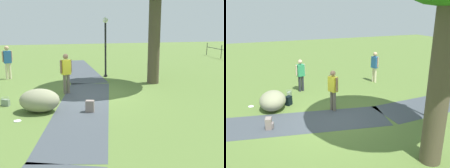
# 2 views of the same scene
# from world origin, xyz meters

# --- Properties ---
(ground_plane) EXTENTS (48.00, 48.00, 0.00)m
(ground_plane) POSITION_xyz_m (0.00, 0.00, 0.00)
(ground_plane) COLOR #546E32
(footpath_segment_near) EXTENTS (8.08, 2.20, 0.01)m
(footpath_segment_near) POSITION_xyz_m (-6.00, 0.14, 0.00)
(footpath_segment_near) COLOR #3D444B
(footpath_segment_near) RESTS_ON ground
(footpath_segment_mid) EXTENTS (8.20, 3.33, 0.01)m
(footpath_segment_mid) POSITION_xyz_m (1.92, -0.44, 0.00)
(footpath_segment_mid) COLOR #3D444B
(footpath_segment_mid) RESTS_ON ground
(lamp_post) EXTENTS (0.28, 0.28, 3.14)m
(lamp_post) POSITION_xyz_m (-3.51, 1.36, 1.96)
(lamp_post) COLOR black
(lamp_post) RESTS_ON ground
(lawn_boulder) EXTENTS (1.37, 1.59, 0.78)m
(lawn_boulder) POSITION_xyz_m (1.94, -1.90, 0.39)
(lawn_boulder) COLOR gray
(lawn_boulder) RESTS_ON ground
(man_near_boulder) EXTENTS (0.34, 0.50, 1.72)m
(man_near_boulder) POSITION_xyz_m (-3.93, -3.69, 1.00)
(man_near_boulder) COLOR beige
(man_near_boulder) RESTS_ON ground
(passerby_on_path) EXTENTS (0.36, 0.49, 1.68)m
(passerby_on_path) POSITION_xyz_m (-0.33, -0.88, 0.97)
(passerby_on_path) COLOR #6A6052
(passerby_on_path) RESTS_ON ground
(handbag_on_grass) EXTENTS (0.37, 0.37, 0.31)m
(handbag_on_grass) POSITION_xyz_m (1.02, -3.15, 0.14)
(handbag_on_grass) COLOR gray
(handbag_on_grass) RESTS_ON ground
(backpack_by_boulder) EXTENTS (0.35, 0.35, 0.40)m
(backpack_by_boulder) POSITION_xyz_m (1.26, -2.14, 0.19)
(backpack_by_boulder) COLOR black
(backpack_by_boulder) RESTS_ON ground
(spare_backpack_on_lawn) EXTENTS (0.31, 0.32, 0.40)m
(spare_backpack_on_lawn) POSITION_xyz_m (2.31, -0.24, 0.19)
(spare_backpack_on_lawn) COLOR gray
(spare_backpack_on_lawn) RESTS_ON ground
(frisbee_on_grass) EXTENTS (0.23, 0.23, 0.02)m
(frisbee_on_grass) POSITION_xyz_m (2.79, -2.56, 0.01)
(frisbee_on_grass) COLOR silver
(frisbee_on_grass) RESTS_ON ground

